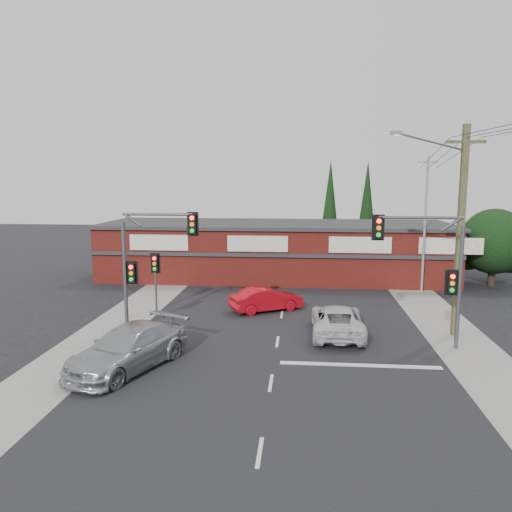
# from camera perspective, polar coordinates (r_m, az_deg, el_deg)

# --- Properties ---
(ground) EXTENTS (120.00, 120.00, 0.00)m
(ground) POSITION_cam_1_polar(r_m,az_deg,el_deg) (22.47, 2.31, -10.73)
(ground) COLOR black
(ground) RESTS_ON ground
(road_strip) EXTENTS (14.00, 70.00, 0.01)m
(road_strip) POSITION_cam_1_polar(r_m,az_deg,el_deg) (27.23, 2.88, -7.23)
(road_strip) COLOR black
(road_strip) RESTS_ON ground
(verge_left) EXTENTS (3.00, 70.00, 0.02)m
(verge_left) POSITION_cam_1_polar(r_m,az_deg,el_deg) (28.85, -14.35, -6.57)
(verge_left) COLOR gray
(verge_left) RESTS_ON ground
(verge_right) EXTENTS (3.00, 70.00, 0.02)m
(verge_right) POSITION_cam_1_polar(r_m,az_deg,el_deg) (28.20, 20.55, -7.22)
(verge_right) COLOR gray
(verge_right) RESTS_ON ground
(stop_line) EXTENTS (6.50, 0.35, 0.01)m
(stop_line) POSITION_cam_1_polar(r_m,az_deg,el_deg) (21.17, 11.80, -12.12)
(stop_line) COLOR silver
(stop_line) RESTS_ON ground
(white_suv) EXTENTS (2.44, 5.24, 1.45)m
(white_suv) POSITION_cam_1_polar(r_m,az_deg,el_deg) (24.75, 9.27, -7.23)
(white_suv) COLOR silver
(white_suv) RESTS_ON ground
(silver_suv) EXTENTS (4.36, 6.24, 1.68)m
(silver_suv) POSITION_cam_1_polar(r_m,az_deg,el_deg) (20.81, -14.40, -10.17)
(silver_suv) COLOR #A3A5A8
(silver_suv) RESTS_ON ground
(red_sedan) EXTENTS (4.37, 3.36, 1.38)m
(red_sedan) POSITION_cam_1_polar(r_m,az_deg,el_deg) (28.75, 1.21, -4.95)
(red_sedan) COLOR #B00A15
(red_sedan) RESTS_ON ground
(lane_dashes) EXTENTS (0.12, 63.93, 0.01)m
(lane_dashes) POSITION_cam_1_polar(r_m,az_deg,el_deg) (35.15, 3.47, -3.57)
(lane_dashes) COLOR silver
(lane_dashes) RESTS_ON ground
(shop_building) EXTENTS (27.30, 8.40, 4.22)m
(shop_building) POSITION_cam_1_polar(r_m,az_deg,el_deg) (38.58, 2.21, 0.73)
(shop_building) COLOR #46110E
(shop_building) RESTS_ON ground
(tree_cluster) EXTENTS (5.90, 5.10, 5.50)m
(tree_cluster) POSITION_cam_1_polar(r_m,az_deg,el_deg) (39.32, 25.56, 1.15)
(tree_cluster) COLOR #2D2116
(tree_cluster) RESTS_ON ground
(conifer_near) EXTENTS (1.80, 1.80, 9.25)m
(conifer_near) POSITION_cam_1_polar(r_m,az_deg,el_deg) (45.28, 8.45, 6.07)
(conifer_near) COLOR #2D2116
(conifer_near) RESTS_ON ground
(conifer_far) EXTENTS (1.80, 1.80, 9.25)m
(conifer_far) POSITION_cam_1_polar(r_m,az_deg,el_deg) (47.58, 12.56, 6.08)
(conifer_far) COLOR #2D2116
(conifer_far) RESTS_ON ground
(traffic_mast_left) EXTENTS (3.77, 0.27, 5.97)m
(traffic_mast_left) POSITION_cam_1_polar(r_m,az_deg,el_deg) (24.62, -12.49, 0.22)
(traffic_mast_left) COLOR #47494C
(traffic_mast_left) RESTS_ON ground
(traffic_mast_right) EXTENTS (3.96, 0.27, 5.97)m
(traffic_mast_right) POSITION_cam_1_polar(r_m,az_deg,el_deg) (23.18, 19.71, -0.56)
(traffic_mast_right) COLOR #47494C
(traffic_mast_right) RESTS_ON ground
(pedestal_signal) EXTENTS (0.55, 0.27, 3.38)m
(pedestal_signal) POSITION_cam_1_polar(r_m,az_deg,el_deg) (28.86, -11.43, -1.59)
(pedestal_signal) COLOR #47494C
(pedestal_signal) RESTS_ON ground
(utility_pole) EXTENTS (4.38, 0.59, 10.00)m
(utility_pole) POSITION_cam_1_polar(r_m,az_deg,el_deg) (25.31, 22.07, 3.36)
(utility_pole) COLOR brown
(utility_pole) RESTS_ON ground
(steel_pole) EXTENTS (1.20, 0.16, 9.00)m
(steel_pole) POSITION_cam_1_polar(r_m,az_deg,el_deg) (34.21, 18.75, 3.59)
(steel_pole) COLOR gray
(steel_pole) RESTS_ON ground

